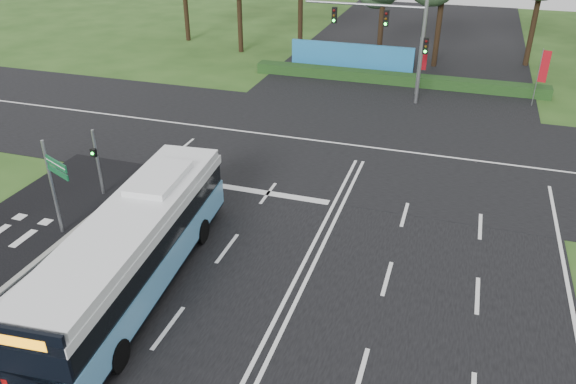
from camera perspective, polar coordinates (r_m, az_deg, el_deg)
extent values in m
plane|color=#274918|center=(22.43, 1.63, -7.29)|extent=(120.00, 120.00, 0.00)
cube|color=black|center=(22.42, 1.63, -7.25)|extent=(20.00, 120.00, 0.04)
cube|color=black|center=(32.66, 7.63, 4.58)|extent=(120.00, 14.00, 0.05)
cube|color=gray|center=(24.67, -23.82, -6.22)|extent=(0.25, 18.00, 0.12)
cube|color=#61ACE2|center=(21.28, -15.09, -7.07)|extent=(3.59, 12.26, 1.11)
cube|color=black|center=(21.57, -14.93, -8.16)|extent=(3.56, 12.20, 0.30)
cube|color=black|center=(20.73, -15.44, -4.80)|extent=(3.47, 12.07, 0.96)
cube|color=white|center=(20.42, -15.65, -3.37)|extent=(3.59, 12.26, 0.35)
cube|color=white|center=(20.24, -15.78, -2.53)|extent=(3.49, 11.77, 0.35)
cube|color=white|center=(22.04, -12.96, 1.41)|extent=(1.87, 3.15, 0.25)
cube|color=black|center=(16.86, -24.81, -15.35)|extent=(2.44, 0.34, 2.22)
cube|color=orange|center=(16.39, -25.40, -13.63)|extent=(1.41, 0.19, 0.35)
cylinder|color=black|center=(24.58, -13.89, -3.25)|extent=(0.37, 1.07, 1.05)
cylinder|color=black|center=(23.69, -8.74, -3.97)|extent=(0.37, 1.07, 1.05)
cylinder|color=black|center=(19.72, -23.07, -13.96)|extent=(0.37, 1.07, 1.05)
cylinder|color=black|center=(18.60, -16.87, -15.61)|extent=(0.37, 1.07, 1.05)
cylinder|color=gray|center=(27.98, -18.74, 2.78)|extent=(0.13, 0.13, 3.37)
cube|color=black|center=(27.60, -19.14, 3.80)|extent=(0.30, 0.22, 0.39)
sphere|color=#19F233|center=(27.53, -19.26, 3.71)|extent=(0.13, 0.13, 0.13)
cylinder|color=gray|center=(25.18, -22.78, 0.33)|extent=(0.13, 0.13, 4.33)
cube|color=#0D4D2A|center=(23.91, -22.52, 2.68)|extent=(1.50, 0.72, 0.32)
cube|color=#0D4D2A|center=(24.07, -22.36, 1.87)|extent=(1.50, 0.72, 0.24)
cube|color=white|center=(23.89, -22.57, 2.65)|extent=(1.38, 0.63, 0.04)
cylinder|color=gray|center=(41.59, 13.05, 12.31)|extent=(0.06, 0.06, 4.10)
cube|color=maroon|center=(41.41, 13.61, 13.43)|extent=(0.54, 0.16, 2.19)
cylinder|color=gray|center=(41.66, 24.00, 10.51)|extent=(0.06, 0.06, 3.94)
cube|color=maroon|center=(41.41, 24.62, 11.50)|extent=(0.52, 0.17, 2.10)
cylinder|color=gray|center=(39.32, 13.38, 13.56)|extent=(0.24, 0.24, 7.00)
cylinder|color=gray|center=(39.23, 7.78, 18.36)|extent=(8.00, 0.16, 0.16)
cube|color=black|center=(39.14, 9.95, 16.98)|extent=(0.32, 0.28, 1.05)
cube|color=black|center=(39.78, 4.74, 17.47)|extent=(0.32, 0.28, 1.05)
cube|color=black|center=(39.18, 13.83, 14.21)|extent=(0.32, 0.28, 1.05)
cube|color=#183714|center=(44.17, 10.87, 11.22)|extent=(22.00, 1.20, 0.80)
cube|color=#206FAD|center=(46.97, 6.45, 13.45)|extent=(10.00, 0.30, 2.20)
cylinder|color=black|center=(52.21, -4.96, 18.12)|extent=(0.44, 0.44, 7.69)
cylinder|color=black|center=(52.09, 1.28, 18.89)|extent=(0.44, 0.44, 8.96)
cylinder|color=black|center=(49.15, 9.48, 16.93)|extent=(0.44, 0.44, 7.21)
cylinder|color=black|center=(48.76, 15.17, 16.87)|extent=(0.44, 0.44, 8.21)
cylinder|color=black|center=(51.45, 23.91, 16.49)|extent=(0.44, 0.44, 8.95)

